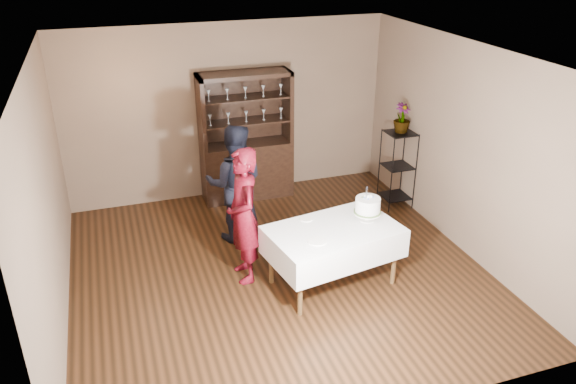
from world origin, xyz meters
name	(u,v)px	position (x,y,z in m)	size (l,w,h in m)	color
floor	(278,271)	(0.00, 0.00, 0.00)	(5.00, 5.00, 0.00)	black
ceiling	(276,55)	(0.00, 0.00, 2.70)	(5.00, 5.00, 0.00)	silver
back_wall	(229,112)	(0.00, 2.50, 1.35)	(5.00, 0.02, 2.70)	brown
wall_left	(46,203)	(-2.50, 0.00, 1.35)	(0.02, 5.00, 2.70)	brown
wall_right	(462,148)	(2.50, 0.00, 1.35)	(0.02, 5.00, 2.70)	brown
china_hutch	(247,157)	(0.20, 2.25, 0.66)	(1.40, 0.48, 2.00)	black
plant_etagere	(397,166)	(2.28, 1.20, 0.65)	(0.42, 0.42, 1.20)	black
cake_table	(333,242)	(0.54, -0.46, 0.58)	(1.65, 1.17, 0.75)	white
woman	(243,216)	(-0.42, 0.02, 0.84)	(0.61, 0.40, 1.69)	#3B0510
man	(235,184)	(-0.28, 0.99, 0.82)	(0.80, 0.62, 1.64)	black
cake	(368,206)	(0.99, -0.39, 0.94)	(0.35, 0.35, 0.46)	white
plate_near	(317,241)	(0.25, -0.67, 0.76)	(0.22, 0.22, 0.01)	white
plate_far	(306,219)	(0.31, -0.14, 0.76)	(0.16, 0.16, 0.01)	white
potted_plant	(402,118)	(2.29, 1.21, 1.40)	(0.24, 0.24, 0.43)	#4A6831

